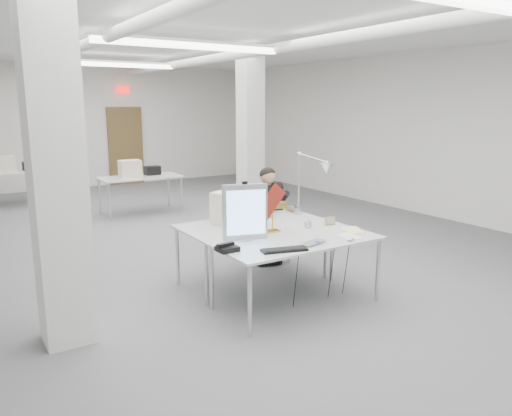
% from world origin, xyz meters
% --- Properties ---
extents(room_shell, '(10.04, 14.04, 3.24)m').
position_xyz_m(room_shell, '(0.04, 0.13, 1.69)').
color(room_shell, '#5B5B5E').
rests_on(room_shell, ground).
extents(desk_main, '(1.80, 0.90, 0.02)m').
position_xyz_m(desk_main, '(0.00, -2.50, 0.74)').
color(desk_main, silver).
rests_on(desk_main, room_shell).
extents(desk_second, '(1.80, 0.90, 0.02)m').
position_xyz_m(desk_second, '(0.00, -1.60, 0.74)').
color(desk_second, silver).
rests_on(desk_second, room_shell).
extents(bg_desk_a, '(1.60, 0.80, 0.02)m').
position_xyz_m(bg_desk_a, '(0.20, 3.00, 0.74)').
color(bg_desk_a, silver).
rests_on(bg_desk_a, room_shell).
extents(bg_desk_b, '(1.60, 0.80, 0.02)m').
position_xyz_m(bg_desk_b, '(-1.80, 5.20, 0.74)').
color(bg_desk_b, silver).
rests_on(bg_desk_b, room_shell).
extents(office_chair, '(0.52, 0.52, 0.95)m').
position_xyz_m(office_chair, '(0.58, -1.02, 0.47)').
color(office_chair, black).
rests_on(office_chair, room_shell).
extents(seated_person, '(0.58, 0.69, 0.94)m').
position_xyz_m(seated_person, '(0.58, -1.07, 0.90)').
color(seated_person, black).
rests_on(seated_person, office_chair).
extents(monitor, '(0.48, 0.19, 0.60)m').
position_xyz_m(monitor, '(-0.48, -2.20, 1.06)').
color(monitor, '#A6A6AB').
rests_on(monitor, desk_main).
extents(pennant, '(0.42, 0.01, 0.46)m').
position_xyz_m(pennant, '(-0.18, -2.24, 1.12)').
color(pennant, maroon).
rests_on(pennant, monitor).
extents(keyboard, '(0.48, 0.27, 0.02)m').
position_xyz_m(keyboard, '(-0.37, -2.78, 0.77)').
color(keyboard, black).
rests_on(keyboard, desk_main).
extents(laptop, '(0.36, 0.28, 0.03)m').
position_xyz_m(laptop, '(0.05, -2.78, 0.77)').
color(laptop, silver).
rests_on(laptop, desk_main).
extents(mouse, '(0.10, 0.07, 0.04)m').
position_xyz_m(mouse, '(0.44, -2.85, 0.77)').
color(mouse, silver).
rests_on(mouse, desk_main).
extents(bankers_lamp, '(0.29, 0.17, 0.31)m').
position_xyz_m(bankers_lamp, '(-0.04, -2.09, 0.91)').
color(bankers_lamp, gold).
rests_on(bankers_lamp, desk_main).
extents(desk_phone, '(0.20, 0.18, 0.05)m').
position_xyz_m(desk_phone, '(-0.85, -2.48, 0.78)').
color(desk_phone, black).
rests_on(desk_phone, desk_main).
extents(picture_frame_left, '(0.15, 0.06, 0.11)m').
position_xyz_m(picture_frame_left, '(-0.63, -2.14, 0.81)').
color(picture_frame_left, '#A97549').
rests_on(picture_frame_left, desk_main).
extents(picture_frame_right, '(0.14, 0.07, 0.10)m').
position_xyz_m(picture_frame_right, '(0.72, -2.19, 0.81)').
color(picture_frame_right, tan).
rests_on(picture_frame_right, desk_main).
extents(desk_clock, '(0.10, 0.05, 0.10)m').
position_xyz_m(desk_clock, '(0.41, -2.16, 0.81)').
color(desk_clock, '#B3B4B8').
rests_on(desk_clock, desk_main).
extents(paper_stack_a, '(0.20, 0.28, 0.01)m').
position_xyz_m(paper_stack_a, '(0.55, -2.71, 0.76)').
color(paper_stack_a, silver).
rests_on(paper_stack_a, desk_main).
extents(paper_stack_b, '(0.23, 0.28, 0.01)m').
position_xyz_m(paper_stack_b, '(0.75, -2.56, 0.76)').
color(paper_stack_b, '#FAE495').
rests_on(paper_stack_b, desk_main).
extents(paper_stack_c, '(0.26, 0.22, 0.01)m').
position_xyz_m(paper_stack_c, '(0.81, -2.44, 0.76)').
color(paper_stack_c, silver).
rests_on(paper_stack_c, desk_main).
extents(beige_monitor, '(0.54, 0.53, 0.40)m').
position_xyz_m(beige_monitor, '(-0.23, -1.52, 0.95)').
color(beige_monitor, beige).
rests_on(beige_monitor, desk_second).
extents(architect_lamp, '(0.28, 0.71, 0.89)m').
position_xyz_m(architect_lamp, '(0.76, -1.76, 1.20)').
color(architect_lamp, silver).
rests_on(architect_lamp, desk_second).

